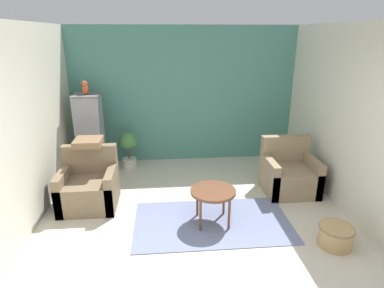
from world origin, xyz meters
The scene contains 13 objects.
ground_plane centered at (0.00, 0.00, 0.00)m, with size 20.00×20.00×0.00m, color beige.
wall_back_accent centered at (0.00, 3.60, 1.35)m, with size 4.58×0.06×2.70m.
wall_left centered at (-2.26, 1.79, 1.35)m, with size 0.06×3.57×2.70m.
wall_right centered at (2.26, 1.79, 1.35)m, with size 0.06×3.57×2.70m.
area_rug centered at (0.23, 1.08, 0.01)m, with size 2.19×1.25×0.01m.
coffee_table centered at (0.23, 1.08, 0.46)m, with size 0.63×0.63×0.52m.
armchair_left centered at (-1.60, 1.74, 0.30)m, with size 0.84×0.75×0.90m.
armchair_right centered at (1.65, 1.93, 0.30)m, with size 0.84×0.75×0.90m.
birdcage centered at (-1.80, 3.06, 0.73)m, with size 0.54×0.54×1.51m.
parrot centered at (-1.80, 3.06, 1.62)m, with size 0.12×0.21×0.25m.
potted_plant centered at (-1.13, 3.21, 0.45)m, with size 0.36×0.33×0.73m.
wicker_basket centered at (1.69, 0.42, 0.15)m, with size 0.43×0.43×0.27m.
throw_pillow centered at (-1.60, 2.01, 0.95)m, with size 0.41×0.41×0.10m.
Camera 1 is at (-0.41, -2.82, 2.55)m, focal length 30.00 mm.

